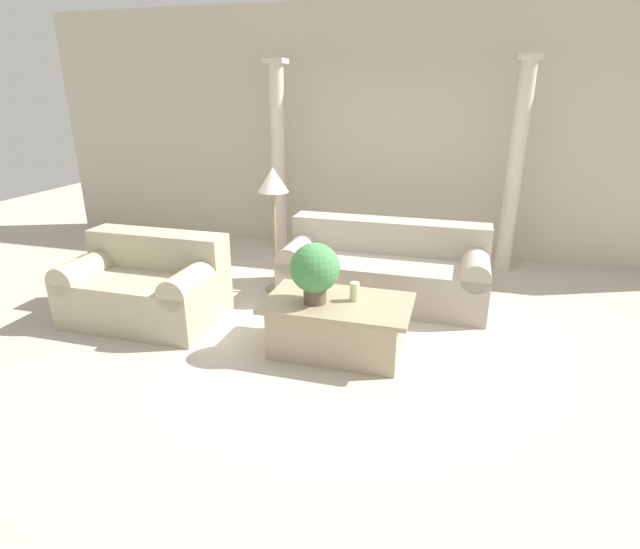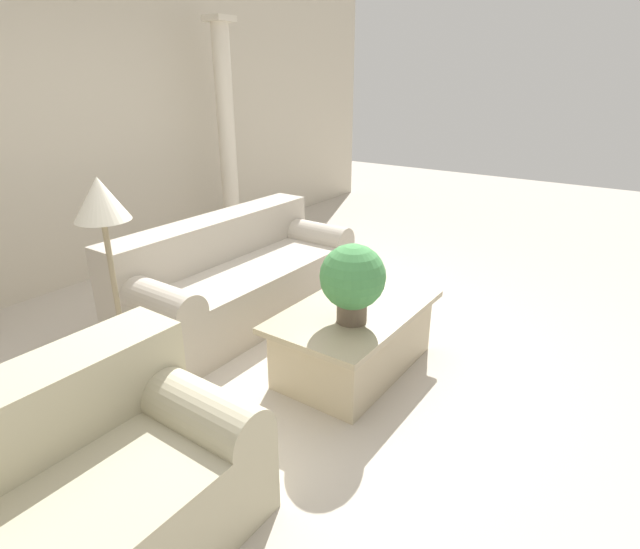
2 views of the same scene
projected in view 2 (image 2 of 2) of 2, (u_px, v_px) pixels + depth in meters
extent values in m
plane|color=#BCB2A3|center=(296.00, 357.00, 3.65)|extent=(16.00, 16.00, 0.00)
cube|color=beige|center=(59.00, 114.00, 4.49)|extent=(10.00, 0.06, 3.20)
cube|color=#ADA393|center=(243.00, 289.00, 4.24)|extent=(2.12, 0.91, 0.46)
cube|color=#ADA393|center=(215.00, 238.00, 4.24)|extent=(2.12, 0.32, 0.35)
cylinder|color=#ADA393|center=(149.00, 299.00, 3.44)|extent=(0.28, 0.91, 0.28)
cylinder|color=#ADA393|center=(307.00, 235.00, 4.84)|extent=(0.28, 0.91, 0.28)
cube|color=#B4AB8D|center=(79.00, 527.00, 2.00)|extent=(1.42, 0.91, 0.46)
cube|color=#B4AB8D|center=(20.00, 417.00, 2.01)|extent=(1.42, 0.32, 0.35)
cylinder|color=#B4AB8D|center=(184.00, 404.00, 2.34)|extent=(0.28, 0.91, 0.28)
cube|color=tan|center=(354.00, 341.00, 3.44)|extent=(1.08, 0.65, 0.42)
cube|color=tan|center=(355.00, 311.00, 3.35)|extent=(1.23, 0.74, 0.04)
cylinder|color=brown|center=(352.00, 312.00, 3.14)|extent=(0.19, 0.19, 0.13)
sphere|color=#428447|center=(353.00, 277.00, 3.06)|extent=(0.41, 0.41, 0.41)
cylinder|color=beige|center=(360.00, 289.00, 3.44)|extent=(0.08, 0.08, 0.16)
cylinder|color=gray|center=(130.00, 378.00, 3.37)|extent=(0.25, 0.25, 0.03)
cylinder|color=gray|center=(117.00, 303.00, 3.16)|extent=(0.04, 0.04, 1.09)
cone|color=silver|center=(100.00, 199.00, 2.92)|extent=(0.33, 0.33, 0.26)
cylinder|color=beige|center=(227.00, 143.00, 5.60)|extent=(0.19, 0.19, 2.44)
cube|color=beige|center=(219.00, 18.00, 5.14)|extent=(0.26, 0.26, 0.06)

